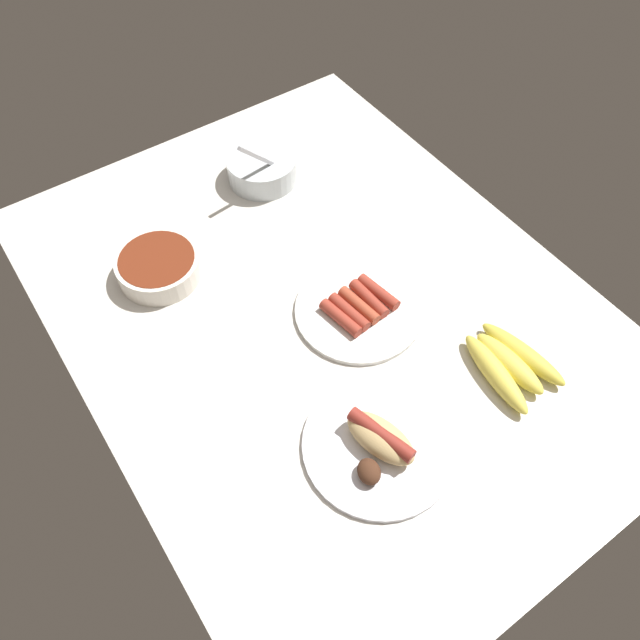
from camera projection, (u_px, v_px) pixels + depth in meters
ground_plane at (323, 310)px, 119.67cm from camera, size 120.00×90.00×3.00cm
bowl_chili at (158, 266)px, 120.72cm from camera, size 16.14×16.14×4.71cm
plate_sausages at (359, 309)px, 116.73cm from camera, size 23.85×23.85×3.21cm
banana_bunch at (509, 364)px, 108.85cm from camera, size 18.05×13.03×3.54cm
plate_hotdog_assembled at (379, 443)px, 100.25cm from camera, size 25.02×25.02×5.61cm
bowl_coleslaw at (262, 167)px, 136.45cm from camera, size 15.26×15.26×14.86cm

